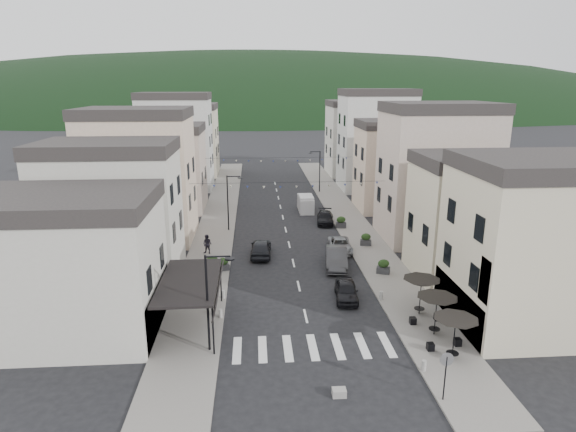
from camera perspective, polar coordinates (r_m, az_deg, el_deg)
name	(u,v)px	position (r m, az deg, el deg)	size (l,w,h in m)	color
ground	(317,366)	(28.08, 3.48, -17.34)	(700.00, 700.00, 0.00)	black
sidewalk_left	(219,216)	(57.56, -8.15, 0.03)	(4.00, 76.00, 0.12)	slate
sidewalk_right	(344,213)	(58.42, 6.68, 0.31)	(4.00, 76.00, 0.12)	slate
hill_backdrop	(258,108)	(323.76, -3.63, 12.71)	(640.00, 360.00, 70.00)	black
boutique_building	(56,273)	(32.85, -25.76, -6.09)	(12.00, 8.00, 8.00)	#BCB8AC
bistro_building	(538,251)	(34.22, 27.56, -3.71)	(10.00, 8.00, 10.00)	beige
boutique_awning	(193,282)	(31.09, -11.16, -7.73)	(3.77, 7.50, 3.28)	black
buildings_row_left	(164,158)	(62.81, -14.44, 6.64)	(10.20, 54.16, 14.00)	#BCB8AC
buildings_row_right	(393,156)	(63.19, 12.38, 7.01)	(10.20, 54.16, 14.50)	beige
cafe_terrace	(437,301)	(31.17, 17.23, -9.62)	(2.50, 8.10, 2.53)	black
streetlamp_left_near	(212,293)	(27.97, -9.00, -9.02)	(1.70, 0.56, 6.00)	black
streetlamp_left_far	(230,197)	(50.76, -6.86, 2.24)	(1.70, 0.56, 6.00)	black
streetlamp_right_far	(318,167)	(68.96, 3.56, 5.81)	(1.70, 0.56, 6.00)	black
traffic_sign	(446,367)	(25.58, 18.22, -16.65)	(0.70, 0.07, 2.70)	black
bollards	(306,314)	(32.61, 2.21, -11.51)	(11.66, 10.26, 0.60)	gray
bunting_near	(288,186)	(46.49, 0.05, 3.60)	(19.00, 0.28, 0.62)	black
bunting_far	(279,160)	(62.21, -1.03, 6.61)	(19.00, 0.28, 0.62)	black
parked_car_a	(346,290)	(35.61, 6.92, -8.75)	(1.58, 3.93, 1.34)	black
parked_car_b	(336,258)	(41.37, 5.76, -4.96)	(1.76, 5.05, 1.66)	#303032
parked_car_c	(340,245)	(45.27, 6.18, -3.45)	(2.03, 4.40, 1.22)	gray
parked_car_d	(325,218)	(54.13, 4.43, -0.21)	(1.80, 4.42, 1.28)	black
parked_car_e	(261,248)	(43.88, -3.23, -3.77)	(1.83, 4.56, 1.55)	black
delivery_van	(306,203)	(59.06, 2.11, 1.53)	(1.72, 4.29, 2.05)	#BCBCBE
pedestrian_a	(195,273)	(38.15, -10.97, -6.61)	(0.68, 0.45, 1.87)	black
pedestrian_b	(207,244)	(44.58, -9.53, -3.33)	(0.87, 0.68, 1.80)	#221F29
concrete_block_c	(339,393)	(25.86, 6.08, -20.09)	(0.70, 0.50, 0.40)	gray
planter_la	(212,263)	(40.89, -8.95, -5.51)	(1.21, 0.90, 1.21)	#2E2D30
planter_lb	(223,264)	(40.64, -7.68, -5.68)	(1.08, 0.80, 1.08)	#323235
planter_ra	(383,267)	(40.39, 11.24, -5.90)	(1.21, 0.93, 1.20)	#2E2F31
planter_rb	(366,239)	(46.95, 9.21, -2.76)	(1.14, 0.77, 1.18)	#303032
planter_rc	(341,222)	(52.27, 6.30, -0.73)	(1.16, 0.70, 1.24)	#2B2B2D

